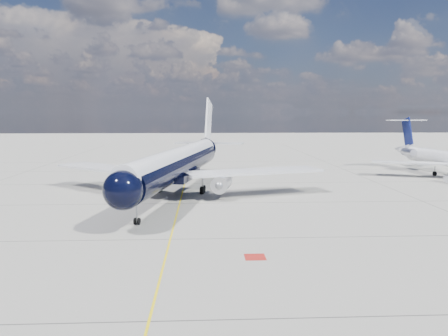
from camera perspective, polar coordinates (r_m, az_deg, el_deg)
The scene contains 5 objects.
ground at distance 72.79m, azimuth -4.98°, elevation -1.38°, with size 320.00×320.00×0.00m, color gray.
taxiway_centerline at distance 67.85m, azimuth -5.14°, elevation -2.02°, with size 0.16×160.00×0.01m, color yellow.
red_marking at distance 33.94m, azimuth 4.07°, elevation -11.52°, with size 1.60×1.60×0.01m, color maroon.
main_airliner at distance 59.30m, azimuth -5.75°, elevation 0.73°, with size 37.76×46.54×13.54m.
regional_jet at distance 85.35m, azimuth 26.59°, elevation 1.29°, with size 25.63×29.64×10.04m.
Camera 1 is at (2.93, -41.90, 10.93)m, focal length 35.00 mm.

